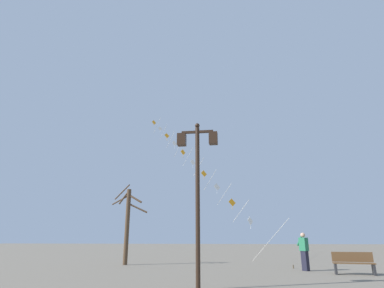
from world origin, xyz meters
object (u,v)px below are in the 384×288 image
(twin_lantern_lamp_post, at_px, (198,170))
(bare_tree, at_px, (127,222))
(kite_flyer, at_px, (304,250))
(park_bench, at_px, (353,263))
(kite_train, at_px, (192,162))

(twin_lantern_lamp_post, xyz_separation_m, bare_tree, (-5.35, 8.54, -1.16))
(kite_flyer, bearing_deg, park_bench, -166.81)
(twin_lantern_lamp_post, height_order, park_bench, twin_lantern_lamp_post)
(kite_train, height_order, park_bench, kite_train)
(kite_train, height_order, bare_tree, kite_train)
(park_bench, bearing_deg, twin_lantern_lamp_post, -131.83)
(kite_flyer, bearing_deg, kite_train, -0.26)
(park_bench, bearing_deg, kite_train, 137.10)
(bare_tree, xyz_separation_m, park_bench, (11.25, -3.61, -1.96))
(park_bench, bearing_deg, bare_tree, 170.50)
(bare_tree, bearing_deg, kite_flyer, -12.94)
(kite_train, distance_m, park_bench, 15.09)
(twin_lantern_lamp_post, relative_size, park_bench, 3.14)
(twin_lantern_lamp_post, xyz_separation_m, park_bench, (5.90, 4.93, -3.12))
(kite_flyer, xyz_separation_m, bare_tree, (-9.57, 2.20, 1.50))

